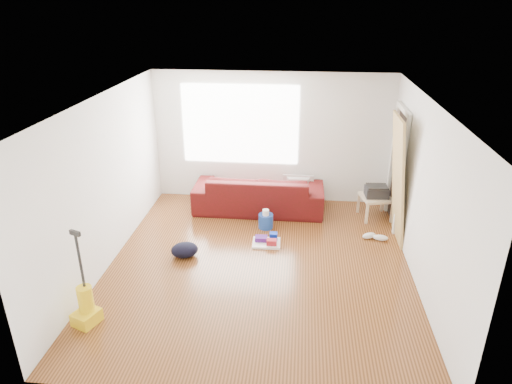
# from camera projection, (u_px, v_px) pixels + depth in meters

# --- Properties ---
(room) EXTENTS (4.51, 5.01, 2.51)m
(room) POSITION_uv_depth(u_px,v_px,m) (265.00, 185.00, 6.52)
(room) COLOR #482A11
(room) RESTS_ON ground
(sofa) EXTENTS (2.41, 0.94, 0.70)m
(sofa) POSITION_uv_depth(u_px,v_px,m) (259.00, 209.00, 8.69)
(sofa) COLOR #3A0E0A
(sofa) RESTS_ON ground
(tv_stand) EXTENTS (0.77, 0.53, 0.26)m
(tv_stand) POSITION_uv_depth(u_px,v_px,m) (298.00, 198.00, 8.81)
(tv_stand) COLOR black
(tv_stand) RESTS_ON ground
(tv) EXTENTS (0.58, 0.08, 0.34)m
(tv) POSITION_uv_depth(u_px,v_px,m) (298.00, 185.00, 8.69)
(tv) COLOR black
(tv) RESTS_ON tv_stand
(side_table) EXTENTS (0.61, 0.61, 0.42)m
(side_table) POSITION_uv_depth(u_px,v_px,m) (376.00, 200.00, 8.25)
(side_table) COLOR beige
(side_table) RESTS_ON ground
(printer) EXTENTS (0.42, 0.33, 0.21)m
(printer) POSITION_uv_depth(u_px,v_px,m) (377.00, 191.00, 8.18)
(printer) COLOR black
(printer) RESTS_ON side_table
(bucket) EXTENTS (0.33, 0.33, 0.26)m
(bucket) POSITION_uv_depth(u_px,v_px,m) (266.00, 227.00, 8.01)
(bucket) COLOR #1B449F
(bucket) RESTS_ON ground
(toilet_paper) EXTENTS (0.11, 0.11, 0.10)m
(toilet_paper) POSITION_uv_depth(u_px,v_px,m) (266.00, 219.00, 7.91)
(toilet_paper) COLOR white
(toilet_paper) RESTS_ON bucket
(cleaning_tray) EXTENTS (0.46, 0.38, 0.16)m
(cleaning_tray) POSITION_uv_depth(u_px,v_px,m) (267.00, 241.00, 7.47)
(cleaning_tray) COLOR white
(cleaning_tray) RESTS_ON ground
(backpack) EXTENTS (0.50, 0.45, 0.23)m
(backpack) POSITION_uv_depth(u_px,v_px,m) (185.00, 256.00, 7.13)
(backpack) COLOR black
(backpack) RESTS_ON ground
(sneakers) EXTENTS (0.45, 0.23, 0.10)m
(sneakers) POSITION_uv_depth(u_px,v_px,m) (375.00, 237.00, 7.60)
(sneakers) COLOR white
(sneakers) RESTS_ON ground
(vacuum) EXTENTS (0.36, 0.38, 1.26)m
(vacuum) POSITION_uv_depth(u_px,v_px,m) (86.00, 306.00, 5.62)
(vacuum) COLOR yellow
(vacuum) RESTS_ON ground
(door_panel) EXTENTS (0.26, 0.83, 2.08)m
(door_panel) POSITION_uv_depth(u_px,v_px,m) (390.00, 237.00, 7.69)
(door_panel) COLOR tan
(door_panel) RESTS_ON ground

